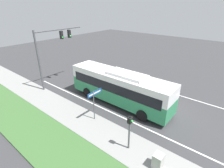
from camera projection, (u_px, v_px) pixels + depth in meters
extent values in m
plane|color=#38383A|center=(166.00, 110.00, 16.42)|extent=(80.00, 80.00, 0.00)
cube|color=gray|center=(129.00, 147.00, 12.04)|extent=(2.80, 80.00, 0.12)
cube|color=silver|center=(147.00, 129.00, 13.89)|extent=(0.14, 30.00, 0.01)
cube|color=silver|center=(180.00, 96.00, 18.95)|extent=(0.14, 30.00, 0.01)
cube|color=#2D8956|center=(119.00, 92.00, 17.18)|extent=(2.44, 10.71, 1.50)
cube|color=white|center=(119.00, 80.00, 16.61)|extent=(2.44, 10.71, 1.23)
cube|color=black|center=(119.00, 84.00, 16.79)|extent=(2.48, 9.86, 0.93)
cube|color=white|center=(127.00, 74.00, 15.84)|extent=(1.71, 3.75, 0.24)
cylinder|color=black|center=(87.00, 92.00, 18.53)|extent=(0.28, 1.03, 1.03)
cylinder|color=black|center=(102.00, 85.00, 20.18)|extent=(0.28, 1.03, 1.03)
cylinder|color=black|center=(142.00, 115.00, 14.71)|extent=(0.28, 1.03, 1.03)
cylinder|color=black|center=(155.00, 104.00, 16.36)|extent=(0.28, 1.03, 1.03)
cylinder|color=#4C4C51|center=(39.00, 62.00, 18.70)|extent=(0.20, 0.20, 6.69)
cylinder|color=#4C4C51|center=(59.00, 30.00, 19.53)|extent=(6.06, 0.14, 0.14)
cube|color=black|center=(61.00, 35.00, 19.93)|extent=(0.32, 0.28, 0.90)
sphere|color=#1ED838|center=(63.00, 37.00, 19.93)|extent=(0.18, 0.18, 0.18)
cube|color=black|center=(69.00, 34.00, 20.71)|extent=(0.32, 0.28, 0.90)
sphere|color=#1ED838|center=(70.00, 36.00, 20.71)|extent=(0.18, 0.18, 0.18)
cylinder|color=#4C4C51|center=(129.00, 134.00, 11.43)|extent=(0.12, 0.12, 2.65)
cube|color=black|center=(130.00, 120.00, 10.97)|extent=(0.28, 0.24, 0.44)
sphere|color=#1ED838|center=(132.00, 121.00, 10.88)|extent=(0.14, 0.14, 0.14)
cylinder|color=#4C4C51|center=(94.00, 106.00, 14.42)|extent=(0.08, 0.08, 2.77)
cube|color=#19478C|center=(95.00, 93.00, 14.04)|extent=(1.55, 0.03, 0.37)
cube|color=white|center=(95.00, 93.00, 14.03)|extent=(1.32, 0.01, 0.13)
cube|color=#A8A8A3|center=(158.00, 161.00, 10.36)|extent=(0.64, 0.55, 0.95)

